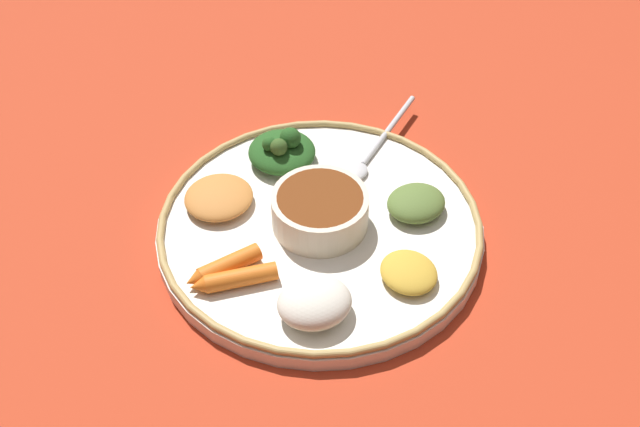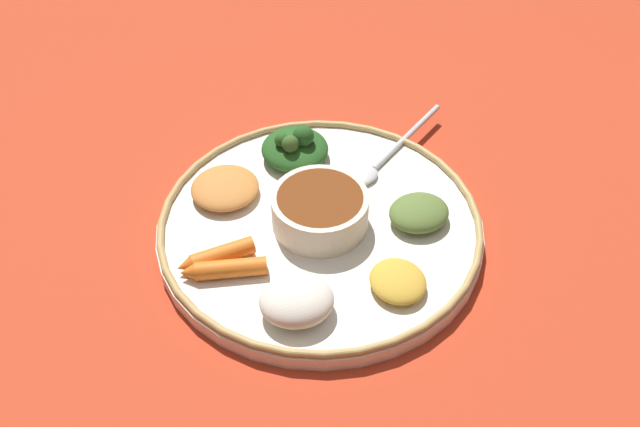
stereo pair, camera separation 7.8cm
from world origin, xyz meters
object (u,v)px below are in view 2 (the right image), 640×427
Objects in this scene: center_bowl at (320,209)px; carrot_near_spoon at (217,256)px; spoon at (387,156)px; greens_pile at (295,148)px; carrot_outer at (225,269)px.

center_bowl is 0.12m from carrot_near_spoon.
center_bowl is 0.13m from spoon.
greens_pile is at bearing 7.57° from carrot_near_spoon.
spoon is at bearing -3.75° from center_bowl.
greens_pile reaches higher than center_bowl.
carrot_outer is at bearing 168.56° from spoon.
center_bowl is at bearing -132.33° from greens_pile.
carrot_near_spoon and carrot_outer have the same top height.
spoon is 0.25m from carrot_outer.
greens_pile is (-0.06, 0.09, 0.01)m from spoon.
spoon is 2.35× the size of carrot_near_spoon.
carrot_outer is at bearing -118.25° from carrot_near_spoon.
center_bowl reaches higher than spoon.
spoon is at bearing -11.44° from carrot_outer.
carrot_outer is at bearing -167.57° from greens_pile.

